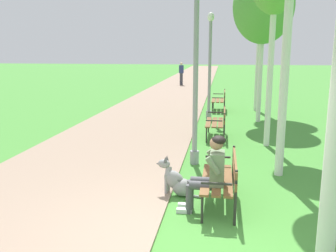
{
  "coord_description": "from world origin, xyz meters",
  "views": [
    {
      "loc": [
        0.56,
        -4.65,
        2.54
      ],
      "look_at": [
        -0.6,
        3.17,
        0.9
      ],
      "focal_mm": 39.65,
      "sensor_mm": 36.0,
      "label": 1
    }
  ],
  "objects_px": {
    "park_bench_far": "(220,99)",
    "person_seated_on_near_bench": "(210,171)",
    "dog_grey": "(177,181)",
    "lamp_post_near": "(196,63)",
    "pedestrian_distant": "(181,74)",
    "park_bench_near": "(223,176)",
    "birch_tree_fourth": "(263,6)",
    "park_bench_mid": "(218,120)",
    "lamp_post_mid": "(210,65)"
  },
  "relations": [
    {
      "from": "park_bench_mid",
      "to": "person_seated_on_near_bench",
      "type": "relative_size",
      "value": 1.2
    },
    {
      "from": "lamp_post_near",
      "to": "pedestrian_distant",
      "type": "relative_size",
      "value": 2.63
    },
    {
      "from": "park_bench_near",
      "to": "pedestrian_distant",
      "type": "height_order",
      "value": "pedestrian_distant"
    },
    {
      "from": "person_seated_on_near_bench",
      "to": "lamp_post_mid",
      "type": "xyz_separation_m",
      "value": [
        -0.34,
        8.12,
        1.3
      ]
    },
    {
      "from": "dog_grey",
      "to": "lamp_post_near",
      "type": "relative_size",
      "value": 0.19
    },
    {
      "from": "park_bench_near",
      "to": "lamp_post_near",
      "type": "bearing_deg",
      "value": 106.0
    },
    {
      "from": "birch_tree_fourth",
      "to": "park_bench_mid",
      "type": "bearing_deg",
      "value": -116.98
    },
    {
      "from": "person_seated_on_near_bench",
      "to": "lamp_post_near",
      "type": "bearing_deg",
      "value": 99.77
    },
    {
      "from": "pedestrian_distant",
      "to": "park_bench_near",
      "type": "bearing_deg",
      "value": -81.66
    },
    {
      "from": "lamp_post_near",
      "to": "pedestrian_distant",
      "type": "xyz_separation_m",
      "value": [
        -2.4,
        18.48,
        -1.4
      ]
    },
    {
      "from": "dog_grey",
      "to": "pedestrian_distant",
      "type": "xyz_separation_m",
      "value": [
        -2.23,
        20.39,
        0.58
      ]
    },
    {
      "from": "park_bench_mid",
      "to": "park_bench_far",
      "type": "height_order",
      "value": "same"
    },
    {
      "from": "park_bench_mid",
      "to": "pedestrian_distant",
      "type": "bearing_deg",
      "value": 100.29
    },
    {
      "from": "birch_tree_fourth",
      "to": "lamp_post_mid",
      "type": "bearing_deg",
      "value": 172.43
    },
    {
      "from": "park_bench_far",
      "to": "person_seated_on_near_bench",
      "type": "bearing_deg",
      "value": -90.3
    },
    {
      "from": "lamp_post_near",
      "to": "birch_tree_fourth",
      "type": "height_order",
      "value": "birch_tree_fourth"
    },
    {
      "from": "park_bench_near",
      "to": "person_seated_on_near_bench",
      "type": "distance_m",
      "value": 0.39
    },
    {
      "from": "person_seated_on_near_bench",
      "to": "dog_grey",
      "type": "xyz_separation_m",
      "value": [
        -0.6,
        0.6,
        -0.42
      ]
    },
    {
      "from": "lamp_post_mid",
      "to": "birch_tree_fourth",
      "type": "distance_m",
      "value": 2.67
    },
    {
      "from": "park_bench_mid",
      "to": "dog_grey",
      "type": "xyz_separation_m",
      "value": [
        -0.64,
        -4.56,
        -0.25
      ]
    },
    {
      "from": "park_bench_mid",
      "to": "lamp_post_mid",
      "type": "height_order",
      "value": "lamp_post_mid"
    },
    {
      "from": "dog_grey",
      "to": "person_seated_on_near_bench",
      "type": "bearing_deg",
      "value": -45.11
    },
    {
      "from": "dog_grey",
      "to": "lamp_post_near",
      "type": "height_order",
      "value": "lamp_post_near"
    },
    {
      "from": "park_bench_far",
      "to": "person_seated_on_near_bench",
      "type": "relative_size",
      "value": 1.2
    },
    {
      "from": "park_bench_near",
      "to": "lamp_post_mid",
      "type": "relative_size",
      "value": 0.39
    },
    {
      "from": "dog_grey",
      "to": "birch_tree_fourth",
      "type": "xyz_separation_m",
      "value": [
        2.03,
        7.28,
        3.71
      ]
    },
    {
      "from": "park_bench_mid",
      "to": "lamp_post_mid",
      "type": "relative_size",
      "value": 0.39
    },
    {
      "from": "person_seated_on_near_bench",
      "to": "lamp_post_mid",
      "type": "height_order",
      "value": "lamp_post_mid"
    },
    {
      "from": "person_seated_on_near_bench",
      "to": "pedestrian_distant",
      "type": "distance_m",
      "value": 21.18
    },
    {
      "from": "person_seated_on_near_bench",
      "to": "birch_tree_fourth",
      "type": "height_order",
      "value": "birch_tree_fourth"
    },
    {
      "from": "park_bench_near",
      "to": "park_bench_far",
      "type": "relative_size",
      "value": 1.0
    },
    {
      "from": "lamp_post_near",
      "to": "park_bench_near",
      "type": "bearing_deg",
      "value": -74.0
    },
    {
      "from": "pedestrian_distant",
      "to": "dog_grey",
      "type": "bearing_deg",
      "value": -83.75
    },
    {
      "from": "park_bench_far",
      "to": "birch_tree_fourth",
      "type": "relative_size",
      "value": 0.29
    },
    {
      "from": "park_bench_near",
      "to": "pedestrian_distant",
      "type": "bearing_deg",
      "value": 98.34
    },
    {
      "from": "park_bench_far",
      "to": "dog_grey",
      "type": "relative_size",
      "value": 1.81
    },
    {
      "from": "dog_grey",
      "to": "lamp_post_near",
      "type": "distance_m",
      "value": 2.76
    },
    {
      "from": "park_bench_near",
      "to": "person_seated_on_near_bench",
      "type": "height_order",
      "value": "person_seated_on_near_bench"
    },
    {
      "from": "park_bench_near",
      "to": "lamp_post_mid",
      "type": "xyz_separation_m",
      "value": [
        -0.55,
        7.84,
        1.47
      ]
    },
    {
      "from": "park_bench_near",
      "to": "person_seated_on_near_bench",
      "type": "bearing_deg",
      "value": -126.42
    },
    {
      "from": "pedestrian_distant",
      "to": "park_bench_far",
      "type": "bearing_deg",
      "value": -75.18
    },
    {
      "from": "person_seated_on_near_bench",
      "to": "birch_tree_fourth",
      "type": "xyz_separation_m",
      "value": [
        1.43,
        7.88,
        3.28
      ]
    },
    {
      "from": "lamp_post_mid",
      "to": "pedestrian_distant",
      "type": "xyz_separation_m",
      "value": [
        -2.49,
        12.87,
        -1.14
      ]
    },
    {
      "from": "birch_tree_fourth",
      "to": "pedestrian_distant",
      "type": "distance_m",
      "value": 14.13
    },
    {
      "from": "person_seated_on_near_bench",
      "to": "dog_grey",
      "type": "height_order",
      "value": "person_seated_on_near_bench"
    },
    {
      "from": "lamp_post_mid",
      "to": "park_bench_mid",
      "type": "bearing_deg",
      "value": -82.59
    },
    {
      "from": "park_bench_far",
      "to": "pedestrian_distant",
      "type": "height_order",
      "value": "pedestrian_distant"
    },
    {
      "from": "park_bench_near",
      "to": "pedestrian_distant",
      "type": "relative_size",
      "value": 0.91
    },
    {
      "from": "park_bench_far",
      "to": "person_seated_on_near_bench",
      "type": "xyz_separation_m",
      "value": [
        -0.05,
        -10.1,
        0.17
      ]
    },
    {
      "from": "park_bench_mid",
      "to": "park_bench_far",
      "type": "relative_size",
      "value": 1.0
    }
  ]
}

